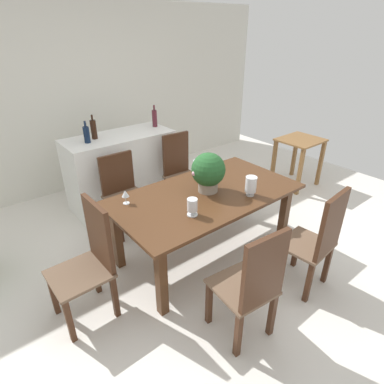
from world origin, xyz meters
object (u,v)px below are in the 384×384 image
object	(u,v)px
chair_head_end	(90,257)
chair_near_left	(253,284)
flower_centerpiece	(208,171)
chair_near_right	(318,238)
crystal_vase_center_near	(192,206)
wine_glass	(125,194)
kitchen_counter	(122,170)
wine_bottle_clear	(155,118)
crystal_vase_right	(251,185)
crystal_vase_left	(198,167)
wine_bottle_dark	(87,134)
chair_far_left	(122,189)
chair_far_right	(180,169)
wine_bottle_tall	(94,129)
side_table	(299,151)
dining_table	(206,202)

from	to	relation	value
chair_head_end	chair_near_left	distance (m)	1.31
flower_centerpiece	chair_near_left	bearing A→B (deg)	-114.69
chair_near_right	crystal_vase_center_near	xyz separation A→B (m)	(-0.81, 0.78, 0.27)
wine_glass	crystal_vase_center_near	bearing A→B (deg)	-57.40
kitchen_counter	wine_bottle_clear	distance (m)	0.86
wine_glass	crystal_vase_right	bearing A→B (deg)	-31.08
crystal_vase_left	kitchen_counter	distance (m)	1.35
crystal_vase_right	wine_bottle_dark	bearing A→B (deg)	114.54
wine_bottle_clear	crystal_vase_center_near	bearing A→B (deg)	-114.09
chair_head_end	chair_far_left	world-z (taller)	chair_head_end
flower_centerpiece	wine_bottle_dark	xyz separation A→B (m)	(-0.60, 1.55, 0.12)
wine_glass	wine_bottle_clear	xyz separation A→B (m)	(1.20, 1.34, 0.25)
kitchen_counter	wine_bottle_dark	world-z (taller)	wine_bottle_dark
chair_far_right	chair_head_end	bearing A→B (deg)	-145.26
chair_near_right	chair_near_left	size ratio (longest dim) A/B	1.00
flower_centerpiece	wine_bottle_tall	size ratio (longest dim) A/B	1.35
crystal_vase_left	side_table	world-z (taller)	crystal_vase_left
chair_head_end	side_table	world-z (taller)	chair_head_end
flower_centerpiece	crystal_vase_right	distance (m)	0.44
flower_centerpiece	dining_table	bearing A→B (deg)	-153.40
dining_table	flower_centerpiece	world-z (taller)	flower_centerpiece
kitchen_counter	wine_bottle_dark	xyz separation A→B (m)	(-0.42, -0.04, 0.60)
crystal_vase_left	kitchen_counter	xyz separation A→B (m)	(-0.31, 1.26, -0.37)
crystal_vase_center_near	side_table	distance (m)	2.73
dining_table	wine_bottle_dark	bearing A→B (deg)	109.26
flower_centerpiece	side_table	world-z (taller)	flower_centerpiece
flower_centerpiece	wine_glass	bearing A→B (deg)	159.43
crystal_vase_left	chair_near_left	bearing A→B (deg)	-114.47
chair_far_right	crystal_vase_left	xyz separation A→B (m)	(-0.25, -0.68, 0.31)
chair_head_end	crystal_vase_left	distance (m)	1.51
crystal_vase_left	kitchen_counter	world-z (taller)	kitchen_counter
crystal_vase_right	wine_bottle_tall	xyz separation A→B (m)	(-0.73, 1.98, 0.24)
chair_far_left	crystal_vase_left	size ratio (longest dim) A/B	4.83
chair_near_right	crystal_vase_center_near	distance (m)	1.16
crystal_vase_left	wine_bottle_clear	bearing A→B (deg)	77.63
chair_far_right	crystal_vase_right	size ratio (longest dim) A/B	5.09
chair_head_end	wine_bottle_dark	world-z (taller)	wine_bottle_dark
dining_table	side_table	world-z (taller)	dining_table
crystal_vase_left	crystal_vase_right	xyz separation A→B (m)	(0.12, -0.66, 0.00)
crystal_vase_left	side_table	distance (m)	2.10
chair_far_right	chair_near_right	bearing A→B (deg)	-86.51
chair_near_right	chair_head_end	world-z (taller)	chair_near_right
chair_near_left	wine_bottle_dark	world-z (taller)	wine_bottle_dark
chair_far_right	wine_bottle_dark	xyz separation A→B (m)	(-0.98, 0.54, 0.53)
flower_centerpiece	kitchen_counter	world-z (taller)	flower_centerpiece
chair_head_end	crystal_vase_right	size ratio (longest dim) A/B	5.22
flower_centerpiece	wine_bottle_clear	distance (m)	1.69
dining_table	chair_far_left	bearing A→B (deg)	112.76
chair_head_end	chair_near_left	world-z (taller)	same
wine_bottle_clear	wine_bottle_dark	xyz separation A→B (m)	(-1.02, -0.08, -0.02)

